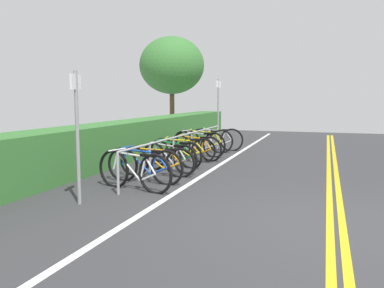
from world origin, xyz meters
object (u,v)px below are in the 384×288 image
bicycle_1 (144,166)px  tree_mid (172,66)px  bicycle_2 (157,162)px  bicycle_7 (198,144)px  bicycle_3 (169,157)px  bicycle_4 (175,154)px  bicycle_9 (216,140)px  sign_post_far (218,106)px  bicycle_5 (183,150)px  bike_rack (183,142)px  sign_post_near (77,124)px  bicycle_6 (195,147)px  bicycle_0 (134,171)px  bicycle_8 (205,141)px

bicycle_1 → tree_mid: size_ratio=0.39×
bicycle_2 → bicycle_7: size_ratio=0.96×
bicycle_7 → tree_mid: bearing=27.7°
bicycle_3 → tree_mid: tree_mid is taller
bicycle_1 → bicycle_4: size_ratio=1.09×
bicycle_9 → sign_post_far: (1.63, 0.37, 1.06)m
bicycle_5 → bicycle_7: bicycle_7 is taller
tree_mid → sign_post_far: bearing=-137.0°
bicycle_1 → bicycle_4: (2.01, 0.11, -0.02)m
bike_rack → sign_post_near: size_ratio=3.21×
sign_post_far → bicycle_7: bearing=-176.8°
bicycle_3 → bicycle_4: size_ratio=0.98×
tree_mid → bicycle_5: bearing=-156.7°
bicycle_1 → bicycle_6: bearing=-0.6°
bike_rack → bicycle_4: bearing=162.8°
bicycle_5 → bicycle_6: 0.56m
bicycle_7 → bicycle_9: size_ratio=1.05×
bike_rack → bicycle_2: size_ratio=4.00×
bicycle_5 → bicycle_6: bicycle_6 is taller
bicycle_3 → bicycle_5: bearing=6.5°
bike_rack → sign_post_near: 4.27m
bicycle_0 → bicycle_9: size_ratio=1.01×
bike_rack → bicycle_4: size_ratio=4.27×
tree_mid → bicycle_6: bearing=-153.9°
bicycle_1 → bicycle_8: size_ratio=1.02×
tree_mid → bicycle_4: bearing=-158.4°
bicycle_4 → tree_mid: tree_mid is taller
sign_post_near → sign_post_far: (8.71, -0.02, 0.13)m
sign_post_near → tree_mid: (12.01, 3.05, 1.88)m
bicycle_0 → tree_mid: bearing=17.6°
bicycle_7 → bicycle_8: bearing=1.0°
bicycle_3 → bicycle_9: 3.91m
bicycle_2 → bicycle_3: bearing=-3.8°
tree_mid → bicycle_8: bearing=-149.7°
bicycle_2 → bicycle_4: bearing=3.7°
bicycle_4 → bicycle_2: bearing=-176.3°
bicycle_4 → bicycle_5: 0.72m
bicycle_0 → tree_mid: 11.68m
bike_rack → bicycle_0: size_ratio=4.00×
bike_rack → bicycle_0: bike_rack is taller
bicycle_0 → sign_post_near: (-1.20, 0.38, 0.93)m
bike_rack → bicycle_3: bearing=-178.7°
bicycle_2 → sign_post_far: size_ratio=0.72×
bicycle_9 → sign_post_far: bearing=12.9°
bicycle_5 → bicycle_6: bearing=-18.1°
bicycle_7 → bicycle_9: same height
bicycle_0 → bicycle_8: (5.29, 0.21, 0.00)m
bicycle_2 → sign_post_near: sign_post_near is taller
bicycle_9 → bicycle_8: bearing=159.3°
bicycle_5 → bicycle_8: size_ratio=1.01×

